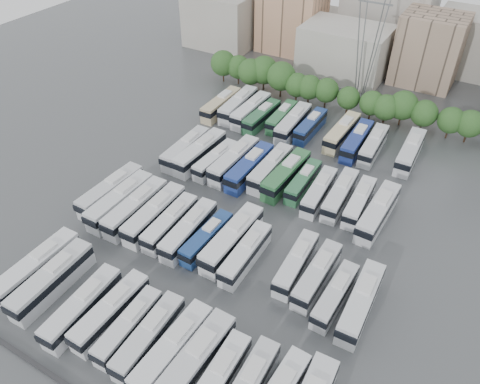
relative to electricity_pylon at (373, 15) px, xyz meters
The scene contains 49 objects.
ground 53.41m from the electricity_pylon, 92.29° to the right, with size 220.00×220.00×0.00m, color #424447.
tree_line 17.11m from the electricity_pylon, 122.78° to the right, with size 65.23×7.72×8.22m.
city_buildings 26.15m from the electricity_pylon, 113.40° to the left, with size 102.00×35.00×20.00m.
electricity_pylon is the anchor object (origin of this frame).
bus_r0_s1 77.88m from the electricity_pylon, 105.53° to the right, with size 2.93×13.30×4.17m.
bus_r0_s2 77.63m from the electricity_pylon, 102.88° to the right, with size 3.33×13.35×4.16m.
bus_r0_s4 77.55m from the electricity_pylon, 97.82° to the right, with size 3.28×12.58×3.91m.
bus_r0_s5 75.91m from the electricity_pylon, 95.27° to the right, with size 2.82×12.15×3.80m.
bus_r0_s6 76.21m from the electricity_pylon, 92.69° to the right, with size 2.85×11.19×3.48m.
bus_r0_s7 76.00m from the electricity_pylon, 90.32° to the right, with size 3.07×12.00×3.74m.
bus_r0_s8 76.09m from the electricity_pylon, 87.59° to the right, with size 3.13×12.92×4.03m.
bus_r0_s9 76.56m from the electricity_pylon, 85.21° to the right, with size 3.33×13.64×4.26m.
bus_r0_s10 77.24m from the electricity_pylon, 82.72° to the right, with size 2.92×11.88×3.70m.
bus_r1_s0 62.60m from the electricity_pylon, 112.66° to the right, with size 3.24×13.21×4.12m.
bus_r1_s1 62.59m from the electricity_pylon, 109.48° to the right, with size 3.02×13.48×4.22m.
bus_r1_s2 61.66m from the electricity_pylon, 106.60° to the right, with size 3.05×13.26×4.15m.
bus_r1_s3 60.55m from the electricity_pylon, 103.40° to the right, with size 3.15×13.14×4.10m.
bus_r1_s4 60.15m from the electricity_pylon, 100.29° to the right, with size 3.03×12.01×3.74m.
bus_r1_s5 59.62m from the electricity_pylon, 96.92° to the right, with size 3.14×12.44×3.88m.
bus_r1_s6 59.26m from the electricity_pylon, 93.84° to the right, with size 2.72×10.92×3.40m.
bus_r1_s7 57.72m from the electricity_pylon, 90.28° to the right, with size 3.21×13.67×4.27m.
bus_r1_s8 59.19m from the electricity_pylon, 87.18° to the right, with size 2.76×11.76×3.68m.
bus_r1_s10 58.04m from the electricity_pylon, 79.97° to the right, with size 3.03×11.54×3.59m.
bus_r1_s11 59.12m from the electricity_pylon, 76.72° to the right, with size 2.73×11.72×3.67m.
bus_r1_s12 61.74m from the electricity_pylon, 74.01° to the right, with size 2.75×10.92×3.40m.
bus_r1_s13 62.26m from the electricity_pylon, 70.90° to the right, with size 3.10×12.68×3.95m.
bus_r2_s1 47.04m from the electricity_pylon, 117.15° to the right, with size 2.96×12.63×3.95m.
bus_r2_s2 45.60m from the electricity_pylon, 113.65° to the right, with size 3.32×13.29×4.14m.
bus_r2_s3 44.75m from the electricity_pylon, 109.00° to the right, with size 3.02×11.33×3.52m.
bus_r2_s4 42.74m from the electricity_pylon, 105.16° to the right, with size 3.19×13.37×4.18m.
bus_r2_s5 42.36m from the electricity_pylon, 100.24° to the right, with size 3.01×13.03×4.08m.
bus_r2_s6 40.49m from the electricity_pylon, 95.70° to the right, with size 2.78×12.69×3.98m.
bus_r2_s7 40.63m from the electricity_pylon, 90.65° to the right, with size 3.46×13.30×4.14m.
bus_r2_s8 40.77m from the electricity_pylon, 85.74° to the right, with size 2.49×10.91×3.41m.
bus_r2_s9 42.28m from the electricity_pylon, 80.81° to the right, with size 3.07×11.58×3.60m.
bus_r2_s10 42.07m from the electricity_pylon, 75.77° to the right, with size 3.12×12.15×3.78m.
bus_r2_s11 43.04m from the electricity_pylon, 71.13° to the right, with size 2.98×11.43×3.56m.
bus_r2_s12 45.16m from the electricity_pylon, 67.30° to the right, with size 3.35×13.35×4.16m.
bus_r3_s0 35.85m from the electricity_pylon, 137.88° to the right, with size 2.81×12.59×3.94m.
bus_r3_s1 32.79m from the electricity_pylon, 135.61° to the right, with size 3.47×13.32×4.14m.
bus_r3_s2 31.20m from the electricity_pylon, 129.47° to the right, with size 2.95×12.82×4.01m.
bus_r3_s3 30.40m from the electricity_pylon, 122.74° to the right, with size 3.00×11.91×3.71m.
bus_r3_s4 27.52m from the electricity_pylon, 117.84° to the right, with size 2.83×11.22×3.50m.
bus_r3_s5 27.40m from the electricity_pylon, 108.42° to the right, with size 3.30×13.12×4.09m.
bus_r3_s6 26.07m from the electricity_pylon, 100.30° to the right, with size 2.61×11.47×3.59m.
bus_r3_s8 25.43m from the electricity_pylon, 81.44° to the right, with size 3.17×12.79×3.99m.
bus_r3_s9 27.18m from the electricity_pylon, 72.65° to the right, with size 2.97×12.59×3.93m.
bus_r3_s10 27.94m from the electricity_pylon, 64.64° to the right, with size 3.01×12.12×3.78m.
bus_r3_s12 30.03m from the electricity_pylon, 49.84° to the right, with size 3.15×13.04×4.07m.
Camera 1 is at (27.33, -46.73, 49.78)m, focal length 35.00 mm.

